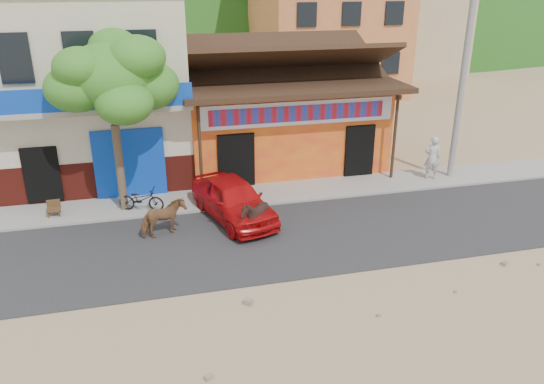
{
  "coord_description": "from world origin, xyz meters",
  "views": [
    {
      "loc": [
        -3.65,
        -11.83,
        7.68
      ],
      "look_at": [
        0.02,
        3.0,
        1.4
      ],
      "focal_mm": 35.0,
      "sensor_mm": 36.0,
      "label": 1
    }
  ],
  "objects_px": {
    "tree": "(115,125)",
    "utility_pole": "(463,76)",
    "pedestrian": "(432,158)",
    "cow_tan": "(163,218)",
    "scooter": "(141,199)",
    "cafe_chair_right": "(53,203)",
    "red_car": "(233,199)",
    "cow_dark": "(255,217)"
  },
  "relations": [
    {
      "from": "cafe_chair_right",
      "to": "red_car",
      "type": "bearing_deg",
      "value": -17.69
    },
    {
      "from": "scooter",
      "to": "cafe_chair_right",
      "type": "xyz_separation_m",
      "value": [
        -2.9,
        0.27,
        0.06
      ]
    },
    {
      "from": "utility_pole",
      "to": "cow_tan",
      "type": "relative_size",
      "value": 5.73
    },
    {
      "from": "utility_pole",
      "to": "red_car",
      "type": "xyz_separation_m",
      "value": [
        -9.2,
        -1.74,
        -3.38
      ]
    },
    {
      "from": "tree",
      "to": "red_car",
      "type": "distance_m",
      "value": 4.58
    },
    {
      "from": "tree",
      "to": "utility_pole",
      "type": "distance_m",
      "value": 12.84
    },
    {
      "from": "tree",
      "to": "cow_dark",
      "type": "distance_m",
      "value": 5.59
    },
    {
      "from": "red_car",
      "to": "scooter",
      "type": "xyz_separation_m",
      "value": [
        -3.0,
        1.24,
        -0.21
      ]
    },
    {
      "from": "cow_tan",
      "to": "red_car",
      "type": "bearing_deg",
      "value": -94.75
    },
    {
      "from": "tree",
      "to": "cow_tan",
      "type": "height_order",
      "value": "tree"
    },
    {
      "from": "cow_dark",
      "to": "scooter",
      "type": "xyz_separation_m",
      "value": [
        -3.43,
        2.72,
        -0.16
      ]
    },
    {
      "from": "utility_pole",
      "to": "scooter",
      "type": "bearing_deg",
      "value": -177.61
    },
    {
      "from": "scooter",
      "to": "red_car",
      "type": "bearing_deg",
      "value": -92.8
    },
    {
      "from": "pedestrian",
      "to": "red_car",
      "type": "bearing_deg",
      "value": 24.7
    },
    {
      "from": "tree",
      "to": "pedestrian",
      "type": "distance_m",
      "value": 12.05
    },
    {
      "from": "scooter",
      "to": "cafe_chair_right",
      "type": "bearing_deg",
      "value": 104.17
    },
    {
      "from": "red_car",
      "to": "cafe_chair_right",
      "type": "xyz_separation_m",
      "value": [
        -5.9,
        1.51,
        -0.15
      ]
    },
    {
      "from": "cow_tan",
      "to": "pedestrian",
      "type": "distance_m",
      "value": 10.87
    },
    {
      "from": "cow_dark",
      "to": "utility_pole",
      "type": "bearing_deg",
      "value": 106.9
    },
    {
      "from": "red_car",
      "to": "scooter",
      "type": "bearing_deg",
      "value": 141.6
    },
    {
      "from": "red_car",
      "to": "tree",
      "type": "bearing_deg",
      "value": 140.76
    },
    {
      "from": "utility_pole",
      "to": "pedestrian",
      "type": "xyz_separation_m",
      "value": [
        -0.94,
        -0.09,
        -3.13
      ]
    },
    {
      "from": "utility_pole",
      "to": "cafe_chair_right",
      "type": "relative_size",
      "value": 8.42
    },
    {
      "from": "cow_tan",
      "to": "red_car",
      "type": "height_order",
      "value": "red_car"
    },
    {
      "from": "cafe_chair_right",
      "to": "tree",
      "type": "bearing_deg",
      "value": -2.47
    },
    {
      "from": "tree",
      "to": "cow_tan",
      "type": "distance_m",
      "value": 3.59
    },
    {
      "from": "red_car",
      "to": "scooter",
      "type": "distance_m",
      "value": 3.25
    },
    {
      "from": "tree",
      "to": "cow_dark",
      "type": "height_order",
      "value": "tree"
    },
    {
      "from": "utility_pole",
      "to": "cow_tan",
      "type": "xyz_separation_m",
      "value": [
        -11.55,
        -2.47,
        -3.49
      ]
    },
    {
      "from": "cow_dark",
      "to": "red_car",
      "type": "height_order",
      "value": "red_car"
    },
    {
      "from": "pedestrian",
      "to": "cafe_chair_right",
      "type": "relative_size",
      "value": 1.83
    },
    {
      "from": "tree",
      "to": "red_car",
      "type": "height_order",
      "value": "tree"
    },
    {
      "from": "utility_pole",
      "to": "scooter",
      "type": "relative_size",
      "value": 5.08
    },
    {
      "from": "tree",
      "to": "red_car",
      "type": "bearing_deg",
      "value": -23.23
    },
    {
      "from": "cow_dark",
      "to": "pedestrian",
      "type": "height_order",
      "value": "pedestrian"
    },
    {
      "from": "cow_tan",
      "to": "cafe_chair_right",
      "type": "distance_m",
      "value": 4.19
    },
    {
      "from": "scooter",
      "to": "pedestrian",
      "type": "relative_size",
      "value": 0.91
    },
    {
      "from": "utility_pole",
      "to": "pedestrian",
      "type": "bearing_deg",
      "value": -174.8
    },
    {
      "from": "red_car",
      "to": "scooter",
      "type": "relative_size",
      "value": 2.61
    },
    {
      "from": "tree",
      "to": "utility_pole",
      "type": "bearing_deg",
      "value": 0.9
    },
    {
      "from": "red_car",
      "to": "pedestrian",
      "type": "bearing_deg",
      "value": -4.66
    },
    {
      "from": "cow_dark",
      "to": "pedestrian",
      "type": "bearing_deg",
      "value": 108.56
    }
  ]
}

